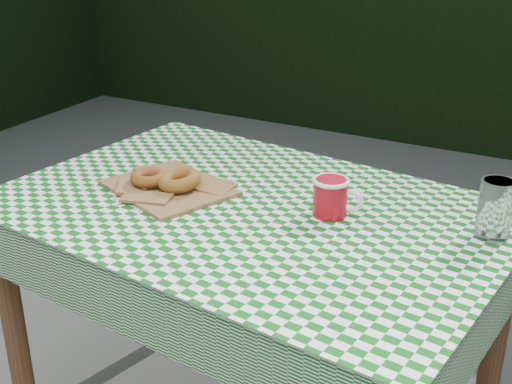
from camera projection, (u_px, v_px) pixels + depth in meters
table at (250, 337)px, 1.77m from camera, size 1.28×0.94×0.75m
tablecloth at (249, 207)px, 1.62m from camera, size 1.30×0.96×0.01m
paper_bag at (169, 187)px, 1.71m from camera, size 0.37×0.34×0.02m
bagel_front at (149, 177)px, 1.70m from camera, size 0.12×0.12×0.03m
bagel_back at (179, 180)px, 1.68m from camera, size 0.16×0.16×0.03m
coffee_mug at (330, 197)px, 1.55m from camera, size 0.18×0.18×0.09m
drinking_glass at (495, 209)px, 1.44m from camera, size 0.10×0.10×0.13m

